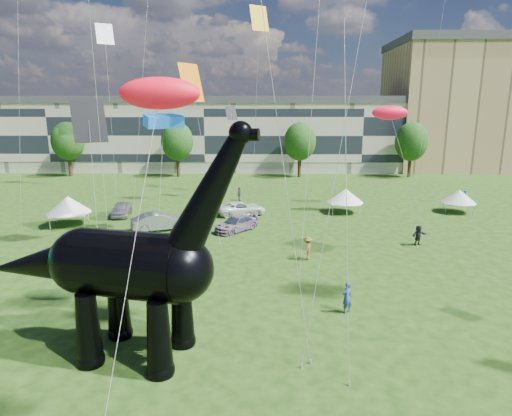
{
  "coord_description": "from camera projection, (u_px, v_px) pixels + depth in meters",
  "views": [
    {
      "loc": [
        2.08,
        -17.07,
        10.75
      ],
      "look_at": [
        1.65,
        8.0,
        5.0
      ],
      "focal_mm": 30.0,
      "sensor_mm": 36.0,
      "label": 1
    }
  ],
  "objects": [
    {
      "name": "ground",
      "position": [
        216.0,
        357.0,
        19.07
      ],
      "size": [
        220.0,
        220.0,
        0.0
      ],
      "primitive_type": "plane",
      "color": "#16330C",
      "rests_on": "ground"
    },
    {
      "name": "terrace_row",
      "position": [
        209.0,
        137.0,
        78.29
      ],
      "size": [
        78.0,
        11.0,
        12.0
      ],
      "primitive_type": "cube",
      "color": "beige",
      "rests_on": "ground"
    },
    {
      "name": "apartment_block",
      "position": [
        468.0,
        109.0,
        79.29
      ],
      "size": [
        28.0,
        18.0,
        22.0
      ],
      "primitive_type": "cube",
      "color": "tan",
      "rests_on": "ground"
    },
    {
      "name": "tree_far_left",
      "position": [
        67.0,
        138.0,
        69.83
      ],
      "size": [
        5.2,
        5.2,
        9.44
      ],
      "color": "#382314",
      "rests_on": "ground"
    },
    {
      "name": "tree_mid_left",
      "position": [
        177.0,
        138.0,
        69.52
      ],
      "size": [
        5.2,
        5.2,
        9.44
      ],
      "color": "#382314",
      "rests_on": "ground"
    },
    {
      "name": "tree_mid_right",
      "position": [
        300.0,
        138.0,
        69.19
      ],
      "size": [
        5.2,
        5.2,
        9.44
      ],
      "color": "#382314",
      "rests_on": "ground"
    },
    {
      "name": "tree_far_right",
      "position": [
        412.0,
        139.0,
        68.88
      ],
      "size": [
        5.2,
        5.2,
        9.44
      ],
      "color": "#382314",
      "rests_on": "ground"
    },
    {
      "name": "dinosaur_sculpture",
      "position": [
        121.0,
        268.0,
        18.56
      ],
      "size": [
        13.21,
        4.91,
        10.77
      ],
      "rotation": [
        0.0,
        0.0,
        -0.21
      ],
      "color": "black",
      "rests_on": "ground"
    },
    {
      "name": "car_silver",
      "position": [
        122.0,
        209.0,
        44.38
      ],
      "size": [
        2.29,
        4.43,
        1.44
      ],
      "primitive_type": "imported",
      "rotation": [
        0.0,
        0.0,
        0.14
      ],
      "color": "silver",
      "rests_on": "ground"
    },
    {
      "name": "car_grey",
      "position": [
        159.0,
        221.0,
        39.05
      ],
      "size": [
        5.27,
        3.69,
        1.65
      ],
      "primitive_type": "imported",
      "rotation": [
        0.0,
        0.0,
        2.01
      ],
      "color": "gray",
      "rests_on": "ground"
    },
    {
      "name": "car_white",
      "position": [
        242.0,
        209.0,
        44.76
      ],
      "size": [
        5.44,
        3.62,
        1.39
      ],
      "primitive_type": "imported",
      "rotation": [
        0.0,
        0.0,
        1.86
      ],
      "color": "white",
      "rests_on": "ground"
    },
    {
      "name": "car_dark",
      "position": [
        237.0,
        224.0,
        38.86
      ],
      "size": [
        4.49,
        4.71,
        1.34
      ],
      "primitive_type": "imported",
      "rotation": [
        0.0,
        0.0,
        -0.73
      ],
      "color": "#595960",
      "rests_on": "ground"
    },
    {
      "name": "gazebo_near",
      "position": [
        346.0,
        196.0,
        45.55
      ],
      "size": [
        4.12,
        4.12,
        2.62
      ],
      "rotation": [
        0.0,
        0.0,
        -0.1
      ],
      "color": "white",
      "rests_on": "ground"
    },
    {
      "name": "gazebo_far",
      "position": [
        459.0,
        197.0,
        45.69
      ],
      "size": [
        4.45,
        4.45,
        2.47
      ],
      "rotation": [
        0.0,
        0.0,
        -0.31
      ],
      "color": "silver",
      "rests_on": "ground"
    },
    {
      "name": "gazebo_left",
      "position": [
        68.0,
        205.0,
        40.53
      ],
      "size": [
        4.98,
        4.98,
        2.82
      ],
      "rotation": [
        0.0,
        0.0,
        0.27
      ],
      "color": "white",
      "rests_on": "ground"
    },
    {
      "name": "visitors",
      "position": [
        280.0,
        246.0,
        31.9
      ],
      "size": [
        49.64,
        44.7,
        1.9
      ],
      "color": "brown",
      "rests_on": "ground"
    }
  ]
}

